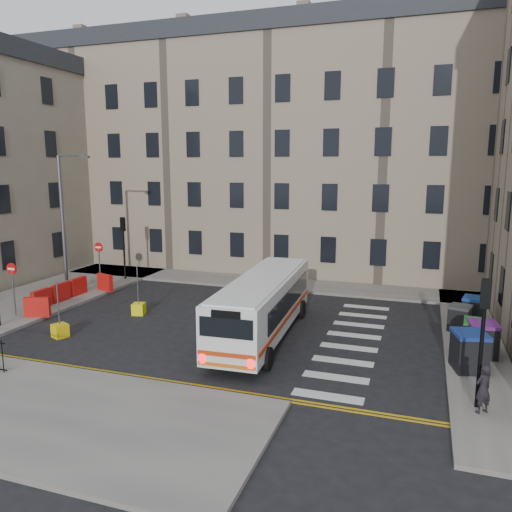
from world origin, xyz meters
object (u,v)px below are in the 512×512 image
Objects in this scene: wheelie_bin_e at (474,310)px; bollard_yellow at (139,309)px; streetlamp at (63,223)px; bus at (263,304)px; wheelie_bin_c at (476,335)px; pedestrian at (483,389)px; bollard_chevron at (60,331)px; wheelie_bin_d at (460,318)px; wheelie_bin_b at (482,339)px; wheelie_bin_a at (469,351)px.

wheelie_bin_e is 16.57m from bollard_yellow.
streetlamp reaches higher than bus.
wheelie_bin_c is 0.93× the size of wheelie_bin_e.
pedestrian reaches higher than bollard_chevron.
bus is 7.98× the size of wheelie_bin_c.
wheelie_bin_d is at bearing 19.33° from bus.
wheelie_bin_b is at bearing -0.66° from bus.
pedestrian reaches higher than wheelie_bin_c.
bus is 8.55m from wheelie_bin_a.
streetlamp is 6.04× the size of wheelie_bin_e.
streetlamp is at bearing 166.89° from wheelie_bin_b.
wheelie_bin_e is (0.69, 1.29, 0.07)m from wheelie_bin_d.
wheelie_bin_e is at bearing 91.91° from wheelie_bin_c.
bus is at bearing -141.43° from wheelie_bin_d.
wheelie_bin_e is 0.87× the size of pedestrian.
wheelie_bin_b is at bearing -66.77° from wheelie_bin_c.
wheelie_bin_d is 0.81× the size of pedestrian.
wheelie_bin_c is 0.81× the size of pedestrian.
bus is 9.19m from bollard_chevron.
wheelie_bin_e is at bearing 4.04° from streetlamp.
bollard_chevron is (4.53, -6.06, -4.04)m from streetlamp.
bollard_chevron is (-8.62, -2.93, -1.26)m from bus.
wheelie_bin_d is 0.93× the size of wheelie_bin_e.
wheelie_bin_d is 8.15m from pedestrian.
wheelie_bin_e is at bearing -132.58° from pedestrian.
wheelie_bin_a is 1.22× the size of wheelie_bin_d.
wheelie_bin_a is 2.29m from wheelie_bin_c.
streetlamp reaches higher than bollard_chevron.
pedestrian reaches higher than wheelie_bin_b.
pedestrian is at bearing -72.20° from wheelie_bin_d.
bollard_chevron is at bearing -164.09° from bus.
bus is 7.39× the size of wheelie_bin_b.
wheelie_bin_c reaches higher than bollard_chevron.
pedestrian is (0.15, -3.40, 0.05)m from wheelie_bin_a.
wheelie_bin_a is at bearing -127.11° from pedestrian.
bollard_yellow is at bearing -155.51° from wheelie_bin_d.
wheelie_bin_d is 18.13m from bollard_chevron.
wheelie_bin_c is at bearing 65.90° from wheelie_bin_a.
streetlamp reaches higher than bollard_yellow.
bollard_chevron is at bearing 171.82° from wheelie_bin_a.
bollard_chevron is at bearing -53.19° from streetlamp.
streetlamp is 22.62m from wheelie_bin_b.
wheelie_bin_b is 1.01× the size of wheelie_bin_e.
bus is 10.23m from wheelie_bin_e.
wheelie_bin_c is at bearing 102.01° from wheelie_bin_b.
wheelie_bin_e is at bearing 12.17° from bollard_yellow.
wheelie_bin_c is 17.88m from bollard_chevron.
bollard_yellow is (-15.55, 2.54, -0.58)m from wheelie_bin_a.
bollard_yellow is at bearing -175.79° from wheelie_bin_c.
bollard_yellow is 1.00× the size of bollard_chevron.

